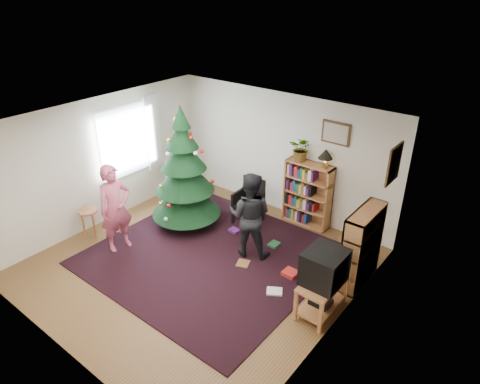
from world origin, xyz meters
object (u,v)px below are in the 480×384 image
Objects in this scene: tv_stand at (322,294)px; armchair at (251,199)px; christmas_tree at (185,178)px; bookshelf_back at (308,193)px; person_standing at (116,208)px; potted_plant at (302,149)px; table_lamp at (326,155)px; picture_right at (394,164)px; person_by_chair at (250,215)px; picture_back at (336,133)px; bookshelf_right at (362,246)px; stool at (89,216)px; crt_tv at (324,267)px.

armchair is at bearing 148.60° from tv_stand.
christmas_tree reaches higher than bookshelf_back.
bookshelf_back is 3.62m from person_standing.
potted_plant is 0.50m from table_lamp.
picture_right is at bearing -18.95° from bookshelf_back.
person_by_chair is 3.21× the size of potted_plant.
person_standing is at bearing -131.25° from picture_back.
picture_back is 0.44m from table_lamp.
bookshelf_right is 2.66× the size of potted_plant.
potted_plant is at bearing 36.06° from armchair.
tv_stand is at bearing -99.79° from picture_right.
picture_back is at bearing 18.96° from bookshelf_back.
armchair is at bearing -146.49° from bookshelf_back.
potted_plant reaches higher than person_by_chair.
stool is (-3.35, -3.09, -1.51)m from picture_back.
tv_stand is at bearing -60.64° from table_lamp.
picture_right is 2.48m from person_by_chair.
picture_back reaches higher than tv_stand.
bookshelf_right is 2.55m from armchair.
christmas_tree is at bearing 170.32° from crt_tv.
bookshelf_right is at bearing -33.39° from bookshelf_back.
person_by_chair is (0.67, -0.93, 0.30)m from armchair.
picture_right is 0.46× the size of bookshelf_back.
christmas_tree reaches higher than picture_right.
picture_right reaches higher than tv_stand.
table_lamp reaches higher than armchair.
crt_tv reaches higher than armchair.
christmas_tree is at bearing 97.66° from bookshelf_right.
picture_back is 2.11m from armchair.
bookshelf_back and bookshelf_right have the same top height.
tv_stand is at bearing 140.30° from person_by_chair.
table_lamp is (0.50, 0.00, -0.00)m from potted_plant.
armchair is (-2.38, 1.46, -0.32)m from crt_tv.
tv_stand is at bearing -51.19° from potted_plant.
tv_stand is at bearing -9.67° from christmas_tree.
picture_back reaches higher than stool.
tv_stand is at bearing 11.39° from stool.
tv_stand is 2.29× the size of table_lamp.
picture_back is at bearing -30.27° from person_standing.
bookshelf_back is at bearing -161.04° from picture_back.
armchair is 2.50× the size of table_lamp.
potted_plant is (-0.20, 0.00, 0.88)m from bookshelf_back.
picture_back is at bearing 25.41° from armchair.
table_lamp is (-1.16, 2.07, 0.74)m from crt_tv.
bookshelf_right is 1.91m from person_by_chair.
picture_back is 4.13m from person_standing.
picture_back is 0.73m from potted_plant.
crt_tv is (1.46, -2.07, 0.14)m from bookshelf_back.
picture_right reaches higher than person_standing.
bookshelf_right is at bearing -39.12° from table_lamp.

